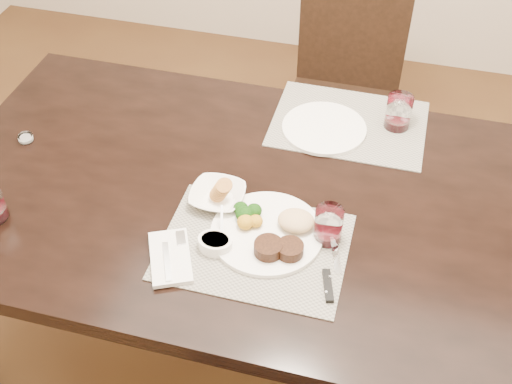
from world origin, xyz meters
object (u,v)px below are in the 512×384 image
(chair_far, at_px, (344,85))
(far_plate, at_px, (324,128))
(steak_knife, at_px, (330,277))
(dinner_plate, at_px, (272,232))
(cracker_bowl, at_px, (218,196))
(wine_glass_near, at_px, (328,226))

(chair_far, distance_m, far_plate, 0.66)
(chair_far, height_order, steak_knife, chair_far)
(dinner_plate, xyz_separation_m, cracker_bowl, (-0.17, 0.09, 0.00))
(wine_glass_near, height_order, far_plate, wine_glass_near)
(dinner_plate, height_order, steak_knife, dinner_plate)
(dinner_plate, xyz_separation_m, steak_knife, (0.17, -0.10, -0.01))
(dinner_plate, bearing_deg, cracker_bowl, 134.09)
(steak_knife, bearing_deg, cracker_bowl, 135.32)
(chair_far, xyz_separation_m, cracker_bowl, (-0.20, -0.99, 0.27))
(cracker_bowl, bearing_deg, wine_glass_near, -10.43)
(dinner_plate, distance_m, steak_knife, 0.19)
(far_plate, bearing_deg, chair_far, 91.24)
(chair_far, height_order, far_plate, chair_far)
(chair_far, relative_size, far_plate, 3.55)
(cracker_bowl, xyz_separation_m, far_plate, (0.22, 0.37, -0.01))
(dinner_plate, relative_size, cracker_bowl, 1.96)
(chair_far, relative_size, cracker_bowl, 6.17)
(chair_far, relative_size, dinner_plate, 3.14)
(steak_knife, distance_m, wine_glass_near, 0.14)
(chair_far, xyz_separation_m, far_plate, (0.01, -0.61, 0.26))
(steak_knife, height_order, far_plate, same)
(dinner_plate, bearing_deg, far_plate, 64.92)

